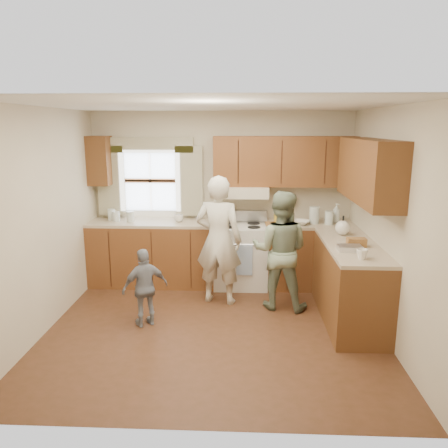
{
  "coord_description": "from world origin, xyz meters",
  "views": [
    {
      "loc": [
        0.33,
        -4.66,
        2.29
      ],
      "look_at": [
        0.1,
        0.4,
        1.15
      ],
      "focal_mm": 35.0,
      "sensor_mm": 36.0,
      "label": 1
    }
  ],
  "objects_px": {
    "child": "(145,288)",
    "woman_right": "(280,250)",
    "stove": "(241,254)",
    "woman_left": "(219,240)"
  },
  "relations": [
    {
      "from": "child",
      "to": "woman_right",
      "type": "bearing_deg",
      "value": 169.11
    },
    {
      "from": "stove",
      "to": "woman_right",
      "type": "relative_size",
      "value": 0.71
    },
    {
      "from": "woman_left",
      "to": "woman_right",
      "type": "distance_m",
      "value": 0.8
    },
    {
      "from": "woman_right",
      "to": "child",
      "type": "height_order",
      "value": "woman_right"
    },
    {
      "from": "woman_left",
      "to": "child",
      "type": "distance_m",
      "value": 1.16
    },
    {
      "from": "stove",
      "to": "woman_right",
      "type": "bearing_deg",
      "value": -57.43
    },
    {
      "from": "stove",
      "to": "child",
      "type": "bearing_deg",
      "value": -128.54
    },
    {
      "from": "woman_left",
      "to": "child",
      "type": "bearing_deg",
      "value": 54.85
    },
    {
      "from": "woman_right",
      "to": "child",
      "type": "relative_size",
      "value": 1.63
    },
    {
      "from": "woman_right",
      "to": "woman_left",
      "type": "bearing_deg",
      "value": 2.89
    }
  ]
}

